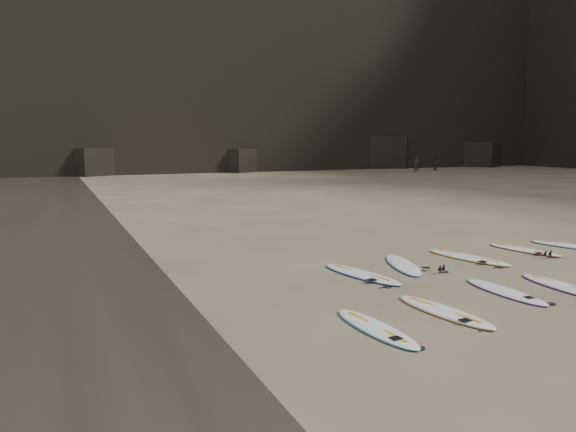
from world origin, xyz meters
name	(u,v)px	position (x,y,z in m)	size (l,w,h in m)	color
ground	(524,290)	(0.00, 0.00, 0.00)	(240.00, 240.00, 0.00)	#897559
surfboard_0	(376,328)	(-4.42, -0.97, 0.04)	(0.56, 2.35, 0.08)	white
surfboard_1	(444,311)	(-2.71, -0.67, 0.04)	(0.59, 2.44, 0.09)	white
surfboard_2	(505,291)	(-0.59, -0.05, 0.04)	(0.56, 2.33, 0.08)	white
surfboard_3	(563,286)	(0.91, -0.24, 0.04)	(0.58, 2.41, 0.09)	white
surfboard_5	(361,274)	(-2.65, 2.52, 0.05)	(0.63, 2.62, 0.09)	white
surfboard_6	(403,264)	(-1.12, 2.99, 0.05)	(0.61, 2.53, 0.09)	white
surfboard_7	(468,257)	(1.08, 3.03, 0.05)	(0.64, 2.67, 0.10)	white
surfboard_8	(524,250)	(3.36, 3.23, 0.04)	(0.56, 2.34, 0.08)	white
surfboard_9	(569,246)	(5.12, 3.16, 0.04)	(0.58, 2.41, 0.09)	white
person_a	(416,164)	(23.90, 36.79, 0.82)	(0.60, 0.39, 1.63)	black
person_b	(436,163)	(28.08, 39.09, 0.79)	(0.77, 0.60, 1.59)	#2B1E20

